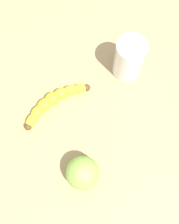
% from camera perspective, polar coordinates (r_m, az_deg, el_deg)
% --- Properties ---
extents(wooden_tabletop, '(1.20, 1.20, 0.03)m').
position_cam_1_polar(wooden_tabletop, '(0.71, 2.22, 1.48)').
color(wooden_tabletop, '#A48556').
rests_on(wooden_tabletop, ground).
extents(banana, '(0.19, 0.08, 0.03)m').
position_cam_1_polar(banana, '(0.68, -7.68, 2.40)').
color(banana, yellow).
rests_on(banana, wooden_tabletop).
extents(smoothie_glass, '(0.07, 0.07, 0.12)m').
position_cam_1_polar(smoothie_glass, '(0.69, 8.44, 11.22)').
color(smoothie_glass, silver).
rests_on(smoothie_glass, wooden_tabletop).
extents(green_apple_fruit, '(0.08, 0.08, 0.08)m').
position_cam_1_polar(green_apple_fruit, '(0.62, -1.56, -12.95)').
color(green_apple_fruit, '#84B747').
rests_on(green_apple_fruit, wooden_tabletop).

